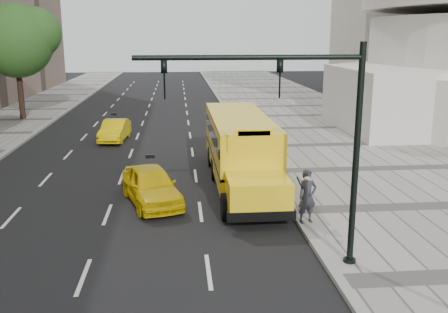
{
  "coord_description": "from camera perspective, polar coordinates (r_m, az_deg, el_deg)",
  "views": [
    {
      "loc": [
        1.74,
        -23.02,
        6.56
      ],
      "look_at": [
        3.5,
        -4.0,
        1.9
      ],
      "focal_mm": 40.0,
      "sensor_mm": 36.0,
      "label": 1
    }
  ],
  "objects": [
    {
      "name": "ground",
      "position": [
        24.0,
        -9.25,
        -2.34
      ],
      "size": [
        140.0,
        140.0,
        0.0
      ],
      "primitive_type": "plane",
      "color": "black",
      "rests_on": "ground"
    },
    {
      "name": "curb_museum",
      "position": [
        24.29,
        5.01,
        -1.83
      ],
      "size": [
        0.3,
        140.0,
        0.15
      ],
      "primitive_type": "cube",
      "color": "gray",
      "rests_on": "ground"
    },
    {
      "name": "taxi_far",
      "position": [
        32.51,
        -12.38,
        2.93
      ],
      "size": [
        1.74,
        4.12,
        1.32
      ],
      "primitive_type": "imported",
      "rotation": [
        0.0,
        0.0,
        -0.09
      ],
      "color": "#E0BA05",
      "rests_on": "ground"
    },
    {
      "name": "sidewalk_museum",
      "position": [
        26.03,
        18.13,
        -1.42
      ],
      "size": [
        12.0,
        140.0,
        0.15
      ],
      "primitive_type": "cube",
      "color": "gray",
      "rests_on": "ground"
    },
    {
      "name": "school_bus",
      "position": [
        22.66,
        1.83,
        1.48
      ],
      "size": [
        2.96,
        11.56,
        3.19
      ],
      "color": "yellow",
      "rests_on": "ground"
    },
    {
      "name": "traffic_signal",
      "position": [
        13.63,
        9.49,
        3.09
      ],
      "size": [
        6.18,
        0.36,
        6.4
      ],
      "color": "black",
      "rests_on": "ground"
    },
    {
      "name": "pedestrian",
      "position": [
        17.64,
        9.5,
        -4.5
      ],
      "size": [
        0.79,
        0.62,
        1.91
      ],
      "primitive_type": "imported",
      "rotation": [
        0.0,
        0.0,
        0.26
      ],
      "color": "#2A2A31",
      "rests_on": "sidewalk_museum"
    },
    {
      "name": "taxi_near",
      "position": [
        20.06,
        -8.33,
        -3.27
      ],
      "size": [
        2.96,
        4.73,
        1.5
      ],
      "primitive_type": "imported",
      "rotation": [
        0.0,
        0.0,
        0.29
      ],
      "color": "#E0BA05",
      "rests_on": "ground"
    },
    {
      "name": "tree_c",
      "position": [
        42.12,
        -22.57,
        12.19
      ],
      "size": [
        6.32,
        5.62,
        8.95
      ],
      "color": "black",
      "rests_on": "ground"
    }
  ]
}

